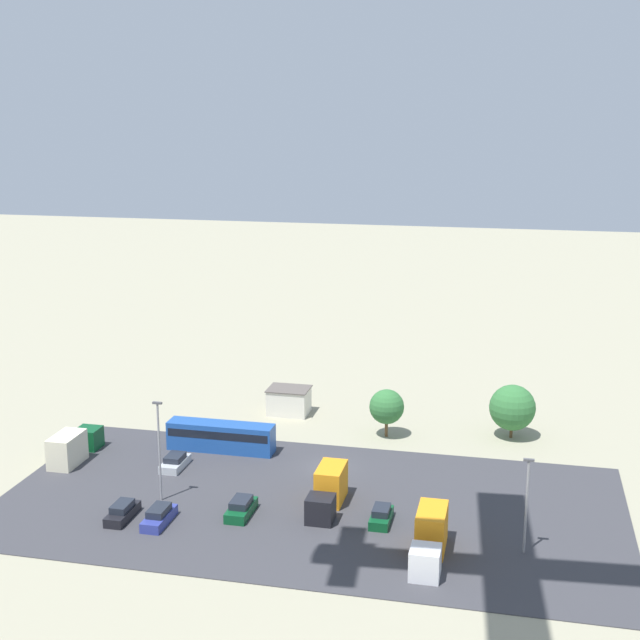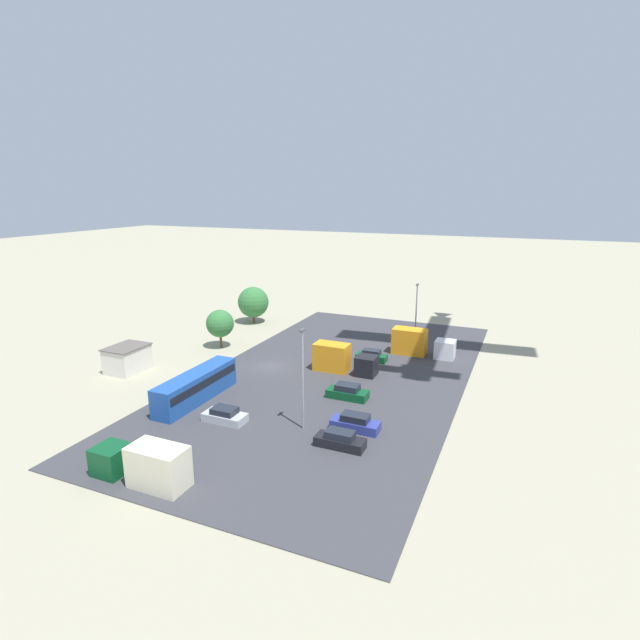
% 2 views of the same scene
% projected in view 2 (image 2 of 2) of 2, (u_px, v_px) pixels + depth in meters
% --- Properties ---
extents(ground_plane, '(400.00, 400.00, 0.00)m').
position_uv_depth(ground_plane, '(270.00, 367.00, 64.52)').
color(ground_plane, gray).
extents(parking_lot_surface, '(58.98, 30.44, 0.08)m').
position_uv_depth(parking_lot_surface, '(335.00, 376.00, 61.06)').
color(parking_lot_surface, '#38383D').
rests_on(parking_lot_surface, ground).
extents(shed_building, '(5.07, 4.00, 3.26)m').
position_uv_depth(shed_building, '(127.00, 359.00, 62.64)').
color(shed_building, silver).
rests_on(shed_building, ground).
extents(bus, '(11.80, 2.53, 3.13)m').
position_uv_depth(bus, '(196.00, 386.00, 53.73)').
color(bus, '#1E4C9E').
rests_on(bus, ground).
extents(parked_car_0, '(2.00, 4.31, 1.43)m').
position_uv_depth(parked_car_0, '(225.00, 416.00, 49.07)').
color(parked_car_0, '#ADB2B7').
rests_on(parked_car_0, ground).
extents(parked_car_1, '(1.73, 4.50, 1.53)m').
position_uv_depth(parked_car_1, '(340.00, 440.00, 44.16)').
color(parked_car_1, black).
rests_on(parked_car_1, ground).
extents(parked_car_2, '(1.74, 4.04, 1.51)m').
position_uv_depth(parked_car_2, '(372.00, 356.00, 66.46)').
color(parked_car_2, '#0C4723').
rests_on(parked_car_2, ground).
extents(parked_car_3, '(1.80, 4.66, 1.58)m').
position_uv_depth(parked_car_3, '(355.00, 423.00, 47.33)').
color(parked_car_3, navy).
rests_on(parked_car_3, ground).
extents(parked_car_4, '(1.94, 4.51, 1.60)m').
position_uv_depth(parked_car_4, '(347.00, 392.00, 54.54)').
color(parked_car_4, '#0C4723').
rests_on(parked_car_4, ground).
extents(parked_truck_0, '(2.52, 8.33, 3.29)m').
position_uv_depth(parked_truck_0, '(145.00, 465.00, 38.62)').
color(parked_truck_0, '#0C4723').
rests_on(parked_truck_0, ground).
extents(parked_truck_1, '(2.43, 8.48, 3.56)m').
position_uv_depth(parked_truck_1, '(419.00, 344.00, 68.54)').
color(parked_truck_1, silver).
rests_on(parked_truck_1, ground).
extents(parked_truck_2, '(2.46, 7.99, 3.46)m').
position_uv_depth(parked_truck_2, '(341.00, 359.00, 62.28)').
color(parked_truck_2, black).
rests_on(parked_truck_2, ground).
extents(tree_near_shed, '(3.98, 3.98, 5.57)m').
position_uv_depth(tree_near_shed, '(220.00, 324.00, 71.60)').
color(tree_near_shed, brown).
rests_on(tree_near_shed, ground).
extents(tree_apron_mid, '(5.23, 5.23, 6.21)m').
position_uv_depth(tree_apron_mid, '(253.00, 302.00, 85.07)').
color(tree_apron_mid, brown).
rests_on(tree_apron_mid, ground).
extents(light_pole_lot_centre, '(0.90, 0.28, 9.87)m').
position_uv_depth(light_pole_lot_centre, '(303.00, 376.00, 46.38)').
color(light_pole_lot_centre, gray).
rests_on(light_pole_lot_centre, ground).
extents(light_pole_lot_edge, '(0.90, 0.28, 8.46)m').
position_uv_depth(light_pole_lot_edge, '(416.00, 309.00, 75.51)').
color(light_pole_lot_edge, gray).
rests_on(light_pole_lot_edge, ground).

